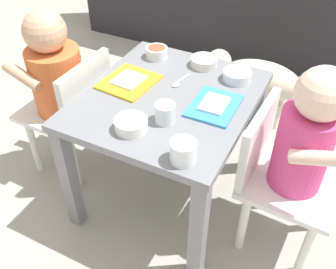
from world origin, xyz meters
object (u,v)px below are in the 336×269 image
at_px(veggie_bowl_near, 237,75).
at_px(spoon_by_left_tray, 180,82).
at_px(water_cup_left, 183,153).
at_px(veggie_bowl_far, 131,124).
at_px(food_tray_left, 129,81).
at_px(cereal_bowl_right_side, 157,52).
at_px(dog, 255,79).
at_px(cereal_bowl_left_side, 204,61).
at_px(seated_child_right, 299,145).
at_px(water_cup_right, 165,114).
at_px(dining_table, 168,116).
at_px(food_tray_right, 214,105).
at_px(seated_child_left, 59,78).

distance_m(veggie_bowl_near, spoon_by_left_tray, 0.19).
height_order(water_cup_left, veggie_bowl_far, water_cup_left).
bearing_deg(food_tray_left, veggie_bowl_near, 29.56).
bearing_deg(cereal_bowl_right_side, food_tray_left, -90.16).
distance_m(dog, food_tray_left, 0.73).
relative_size(cereal_bowl_right_side, veggie_bowl_near, 0.84).
distance_m(dog, veggie_bowl_far, 0.88).
xyz_separation_m(cereal_bowl_left_side, veggie_bowl_far, (-0.05, -0.42, 0.00)).
height_order(seated_child_right, veggie_bowl_far, seated_child_right).
relative_size(food_tray_left, cereal_bowl_right_side, 2.41).
xyz_separation_m(cereal_bowl_left_side, spoon_by_left_tray, (-0.03, -0.14, -0.01)).
bearing_deg(water_cup_right, dining_table, 112.96).
bearing_deg(seated_child_right, food_tray_left, 177.45).
height_order(food_tray_right, cereal_bowl_right_side, cereal_bowl_right_side).
xyz_separation_m(seated_child_left, water_cup_left, (0.59, -0.22, 0.06)).
relative_size(seated_child_left, food_tray_left, 3.46).
bearing_deg(cereal_bowl_right_side, spoon_by_left_tray, -38.25).
relative_size(food_tray_right, water_cup_right, 2.93).
xyz_separation_m(cereal_bowl_right_side, veggie_bowl_near, (0.31, -0.02, -0.00)).
bearing_deg(water_cup_right, seated_child_right, 15.58).
distance_m(cereal_bowl_right_side, spoon_by_left_tray, 0.19).
distance_m(seated_child_right, dog, 0.74).
relative_size(seated_child_left, cereal_bowl_right_side, 8.34).
bearing_deg(food_tray_right, cereal_bowl_left_side, 119.88).
xyz_separation_m(cereal_bowl_right_side, spoon_by_left_tray, (0.15, -0.12, -0.02)).
bearing_deg(seated_child_right, veggie_bowl_near, 141.91).
xyz_separation_m(seated_child_right, veggie_bowl_far, (-0.44, -0.18, 0.05)).
xyz_separation_m(dining_table, water_cup_left, (0.17, -0.24, 0.11)).
xyz_separation_m(dining_table, seated_child_right, (0.42, -0.01, 0.05)).
bearing_deg(water_cup_left, food_tray_left, 141.07).
height_order(water_cup_left, water_cup_right, water_cup_left).
bearing_deg(cereal_bowl_left_side, veggie_bowl_far, -96.19).
height_order(food_tray_right, water_cup_right, water_cup_right).
bearing_deg(dining_table, food_tray_right, 4.68).
distance_m(veggie_bowl_far, spoon_by_left_tray, 0.29).
bearing_deg(cereal_bowl_right_side, water_cup_left, -55.00).
height_order(dining_table, seated_child_left, seated_child_left).
bearing_deg(food_tray_left, seated_child_right, -2.55).
bearing_deg(water_cup_right, cereal_bowl_right_side, 121.66).
relative_size(water_cup_right, veggie_bowl_far, 0.64).
xyz_separation_m(dining_table, spoon_by_left_tray, (-0.00, 0.09, 0.08)).
bearing_deg(seated_child_right, seated_child_left, -179.11).
xyz_separation_m(dining_table, food_tray_right, (0.15, 0.01, 0.09)).
bearing_deg(seated_child_left, dining_table, 3.54).
distance_m(seated_child_left, cereal_bowl_right_side, 0.36).
height_order(cereal_bowl_right_side, veggie_bowl_far, cereal_bowl_right_side).
xyz_separation_m(food_tray_left, veggie_bowl_far, (0.13, -0.21, 0.01)).
bearing_deg(spoon_by_left_tray, veggie_bowl_far, -93.68).
height_order(food_tray_right, cereal_bowl_left_side, cereal_bowl_left_side).
relative_size(water_cup_left, veggie_bowl_near, 0.73).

